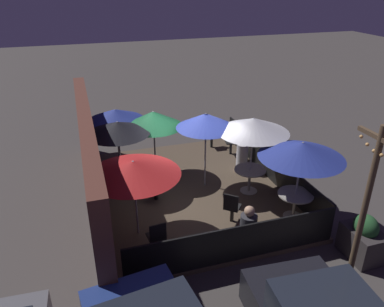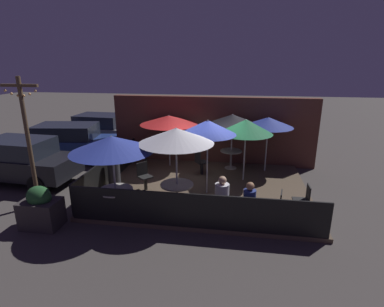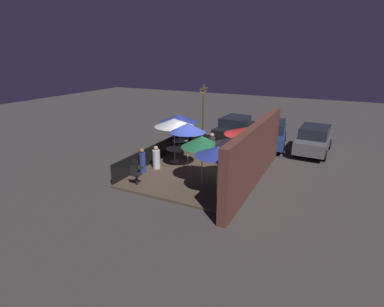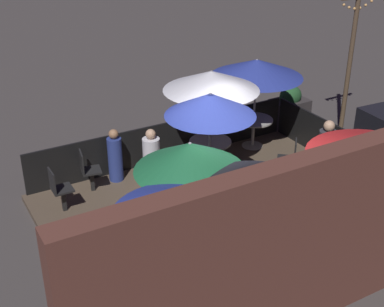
% 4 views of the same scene
% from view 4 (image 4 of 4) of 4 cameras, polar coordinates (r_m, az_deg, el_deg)
% --- Properties ---
extents(ground_plane, '(60.00, 60.00, 0.00)m').
position_cam_4_polar(ground_plane, '(10.93, 3.58, -6.79)').
color(ground_plane, '#423D3A').
extents(patio_deck, '(6.85, 5.40, 0.12)m').
position_cam_4_polar(patio_deck, '(10.89, 3.59, -6.52)').
color(patio_deck, brown).
rests_on(patio_deck, ground_plane).
extents(building_wall, '(8.45, 0.36, 2.86)m').
position_cam_4_polar(building_wall, '(8.27, 15.05, -8.09)').
color(building_wall, brown).
rests_on(building_wall, ground_plane).
extents(fence_front, '(6.65, 0.05, 0.95)m').
position_cam_4_polar(fence_front, '(12.64, -2.88, 1.27)').
color(fence_front, black).
rests_on(fence_front, patio_deck).
extents(fence_side_left, '(0.05, 5.20, 0.95)m').
position_cam_4_polar(fence_side_left, '(12.58, 16.69, -0.02)').
color(fence_side_left, black).
rests_on(fence_side_left, patio_deck).
extents(patio_umbrella_0, '(2.22, 2.22, 2.25)m').
position_cam_4_polar(patio_umbrella_0, '(12.83, 6.90, 9.03)').
color(patio_umbrella_0, '#B2B2B7').
rests_on(patio_umbrella_0, patio_deck).
extents(patio_umbrella_1, '(1.91, 1.91, 2.18)m').
position_cam_4_polar(patio_umbrella_1, '(8.01, 6.98, -2.76)').
color(patio_umbrella_1, '#B2B2B7').
rests_on(patio_umbrella_1, patio_deck).
extents(patio_umbrella_2, '(2.09, 2.09, 2.40)m').
position_cam_4_polar(patio_umbrella_2, '(11.46, 2.08, 7.78)').
color(patio_umbrella_2, '#B2B2B7').
rests_on(patio_umbrella_2, patio_deck).
extents(patio_umbrella_3, '(1.87, 1.87, 2.22)m').
position_cam_4_polar(patio_umbrella_3, '(8.65, -0.22, -0.36)').
color(patio_umbrella_3, '#B2B2B7').
rests_on(patio_umbrella_3, patio_deck).
extents(patio_umbrella_4, '(1.87, 1.87, 2.12)m').
position_cam_4_polar(patio_umbrella_4, '(7.48, -1.80, -5.36)').
color(patio_umbrella_4, '#B2B2B7').
rests_on(patio_umbrella_4, patio_deck).
extents(patio_umbrella_5, '(2.30, 2.30, 2.08)m').
position_cam_4_polar(patio_umbrella_5, '(9.63, 18.84, 0.65)').
color(patio_umbrella_5, '#B2B2B7').
rests_on(patio_umbrella_5, patio_deck).
extents(patio_umbrella_6, '(1.77, 1.77, 2.41)m').
position_cam_4_polar(patio_umbrella_6, '(10.15, 1.97, 5.23)').
color(patio_umbrella_6, '#B2B2B7').
rests_on(patio_umbrella_6, patio_deck).
extents(dining_table_0, '(0.95, 0.95, 0.73)m').
position_cam_4_polar(dining_table_0, '(13.34, 6.57, 3.08)').
color(dining_table_0, '#9E998E').
rests_on(dining_table_0, patio_deck).
extents(dining_table_1, '(0.86, 0.86, 0.74)m').
position_cam_4_polar(dining_table_1, '(8.78, 6.47, -10.76)').
color(dining_table_1, '#9E998E').
rests_on(dining_table_1, patio_deck).
extents(dining_table_2, '(0.95, 0.95, 0.76)m').
position_cam_4_polar(dining_table_2, '(12.07, 1.96, 0.69)').
color(dining_table_2, '#9E998E').
rests_on(dining_table_2, patio_deck).
extents(patio_chair_0, '(0.56, 0.56, 0.92)m').
position_cam_4_polar(patio_chair_0, '(12.00, 10.34, -0.47)').
color(patio_chair_0, black).
rests_on(patio_chair_0, patio_deck).
extents(patio_chair_2, '(0.47, 0.47, 0.94)m').
position_cam_4_polar(patio_chair_2, '(11.52, -11.03, -1.68)').
color(patio_chair_2, black).
rests_on(patio_chair_2, patio_deck).
extents(patio_chair_3, '(0.40, 0.40, 0.95)m').
position_cam_4_polar(patio_chair_3, '(10.92, -14.00, -3.64)').
color(patio_chair_3, black).
rests_on(patio_chair_3, patio_deck).
extents(patio_chair_4, '(0.56, 0.56, 0.94)m').
position_cam_4_polar(patio_chair_4, '(9.96, 8.78, -6.35)').
color(patio_chair_4, black).
rests_on(patio_chair_4, patio_deck).
extents(patron_0, '(0.45, 0.45, 1.22)m').
position_cam_4_polar(patron_0, '(11.84, -8.20, -0.39)').
color(patron_0, navy).
rests_on(patron_0, patio_deck).
extents(patron_1, '(0.47, 0.47, 1.20)m').
position_cam_4_polar(patron_1, '(11.81, -4.34, -0.39)').
color(patron_1, silver).
rests_on(patron_1, patio_deck).
extents(patron_2, '(0.52, 0.52, 1.18)m').
position_cam_4_polar(patron_2, '(12.63, 14.16, 0.66)').
color(patron_2, '#333338').
rests_on(patron_2, patio_deck).
extents(planter_box, '(0.99, 0.69, 1.16)m').
position_cam_4_polar(planter_box, '(15.00, 10.35, 4.75)').
color(planter_box, '#332D2D').
rests_on(planter_box, ground_plane).
extents(light_post, '(1.10, 0.12, 3.86)m').
position_cam_4_polar(light_post, '(14.30, 16.57, 9.99)').
color(light_post, brown).
rests_on(light_post, ground_plane).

